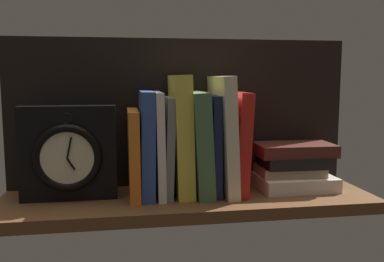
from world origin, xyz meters
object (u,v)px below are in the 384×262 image
book_cream_twain (223,135)px  book_red_requiem (236,142)px  book_blue_modern (147,144)px  book_white_catcher (159,144)px  book_orange_pandolfini (134,153)px  book_gray_chess (168,146)px  framed_clock (69,153)px  book_green_romantic (199,143)px  book_stack_side (293,167)px  book_yellow_seinlanguage (181,135)px  book_navy_bierce (212,144)px

book_cream_twain → book_red_requiem: size_ratio=1.15×
book_blue_modern → book_white_catcher: bearing=0.0°
book_orange_pandolfini → book_white_catcher: book_white_catcher is taller
book_gray_chess → book_orange_pandolfini: bearing=180.0°
book_gray_chess → framed_clock: book_gray_chess is taller
book_white_catcher → book_cream_twain: book_cream_twain is taller
book_green_romantic → framed_clock: (-27.60, -0.14, -1.43)cm
book_orange_pandolfini → book_cream_twain: bearing=0.0°
book_white_catcher → book_stack_side: book_white_catcher is taller
book_cream_twain → book_green_romantic: bearing=180.0°
book_green_romantic → book_red_requiem: size_ratio=1.00×
book_yellow_seinlanguage → book_orange_pandolfini: bearing=180.0°
book_navy_bierce → book_stack_side: bearing=1.4°
book_white_catcher → book_gray_chess: size_ratio=1.05×
book_orange_pandolfini → book_white_catcher: 5.68cm
book_blue_modern → book_yellow_seinlanguage: book_yellow_seinlanguage is taller
book_navy_bierce → framed_clock: size_ratio=1.10×
book_green_romantic → book_navy_bierce: book_green_romantic is taller
book_yellow_seinlanguage → book_green_romantic: size_ratio=1.16×
book_orange_pandolfini → book_red_requiem: book_red_requiem is taller
book_yellow_seinlanguage → book_navy_bierce: (6.80, 0.00, -2.18)cm
book_orange_pandolfini → book_white_catcher: size_ratio=0.83×
book_white_catcher → book_yellow_seinlanguage: book_yellow_seinlanguage is taller
book_orange_pandolfini → framed_clock: framed_clock is taller
book_stack_side → book_blue_modern: bearing=-179.2°
book_green_romantic → book_cream_twain: 5.74cm
framed_clock → book_gray_chess: bearing=0.4°
book_blue_modern → book_red_requiem: bearing=0.0°
book_yellow_seinlanguage → book_stack_side: (26.20, 0.48, -7.98)cm
book_green_romantic → book_red_requiem: same height
book_navy_bierce → book_green_romantic: bearing=180.0°
framed_clock → book_orange_pandolfini: bearing=0.6°
book_green_romantic → book_stack_side: (22.35, 0.48, -6.17)cm
book_white_catcher → book_gray_chess: (1.98, 0.00, -0.56)cm
book_yellow_seinlanguage → book_navy_bierce: size_ratio=1.20×
book_gray_chess → book_blue_modern: bearing=180.0°
framed_clock → book_blue_modern: bearing=0.5°
book_white_catcher → book_stack_side: (31.15, 0.48, -6.19)cm
book_gray_chess → book_yellow_seinlanguage: size_ratio=0.82×
book_blue_modern → book_red_requiem: 19.87cm
book_red_requiem → book_stack_side: size_ratio=1.25×
book_gray_chess → book_white_catcher: bearing=180.0°
book_navy_bierce → book_gray_chess: bearing=180.0°
book_green_romantic → book_yellow_seinlanguage: bearing=180.0°
book_yellow_seinlanguage → book_green_romantic: book_yellow_seinlanguage is taller
book_white_catcher → book_gray_chess: book_white_catcher is taller
book_gray_chess → framed_clock: bearing=-179.6°
book_red_requiem → book_blue_modern: bearing=180.0°
framed_clock → book_stack_side: (49.94, 0.62, -4.74)cm
book_white_catcher → book_red_requiem: (17.32, 0.00, -0.04)cm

